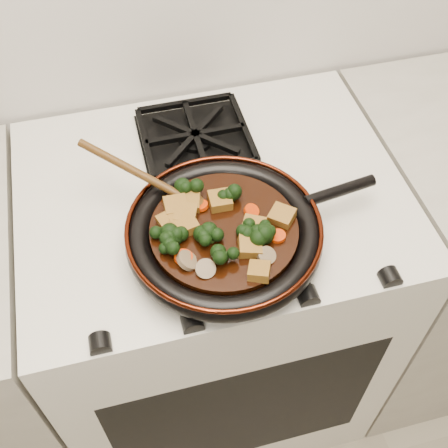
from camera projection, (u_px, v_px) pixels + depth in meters
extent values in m
cube|color=silver|center=(214.00, 306.00, 1.46)|extent=(0.76, 0.60, 0.90)
cylinder|color=black|center=(224.00, 237.00, 0.99)|extent=(0.32, 0.32, 0.01)
torus|color=black|center=(224.00, 234.00, 0.98)|extent=(0.35, 0.35, 0.04)
torus|color=#421509|center=(224.00, 227.00, 0.97)|extent=(0.34, 0.34, 0.01)
cylinder|color=black|center=(340.00, 191.00, 1.03)|extent=(0.14, 0.04, 0.02)
cylinder|color=black|center=(224.00, 231.00, 0.98)|extent=(0.26, 0.26, 0.02)
cube|color=brown|center=(282.00, 216.00, 0.98)|extent=(0.06, 0.06, 0.03)
cube|color=brown|center=(220.00, 201.00, 1.00)|extent=(0.04, 0.04, 0.02)
cube|color=brown|center=(254.00, 226.00, 0.96)|extent=(0.05, 0.05, 0.02)
cube|color=brown|center=(259.00, 271.00, 0.91)|extent=(0.05, 0.05, 0.03)
cube|color=brown|center=(186.00, 215.00, 0.98)|extent=(0.05, 0.05, 0.03)
cube|color=brown|center=(169.00, 222.00, 0.97)|extent=(0.04, 0.04, 0.02)
cube|color=brown|center=(185.00, 225.00, 0.96)|extent=(0.05, 0.05, 0.03)
cube|color=brown|center=(250.00, 246.00, 0.94)|extent=(0.05, 0.05, 0.03)
cube|color=brown|center=(190.00, 203.00, 1.00)|extent=(0.05, 0.05, 0.02)
cube|color=brown|center=(176.00, 207.00, 0.99)|extent=(0.04, 0.04, 0.03)
cylinder|color=red|center=(183.00, 257.00, 0.93)|extent=(0.03, 0.03, 0.01)
cylinder|color=red|center=(201.00, 206.00, 0.99)|extent=(0.03, 0.03, 0.02)
cylinder|color=red|center=(278.00, 236.00, 0.95)|extent=(0.03, 0.03, 0.01)
cylinder|color=red|center=(251.00, 211.00, 0.99)|extent=(0.03, 0.03, 0.02)
cylinder|color=brown|center=(187.00, 260.00, 0.92)|extent=(0.04, 0.04, 0.03)
cylinder|color=brown|center=(267.00, 256.00, 0.92)|extent=(0.04, 0.04, 0.02)
cylinder|color=brown|center=(205.00, 269.00, 0.91)|extent=(0.04, 0.04, 0.02)
ellipsoid|color=#4A2E10|center=(190.00, 201.00, 1.00)|extent=(0.07, 0.07, 0.02)
cylinder|color=#4A2E10|center=(134.00, 171.00, 1.01)|extent=(0.02, 0.02, 0.23)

